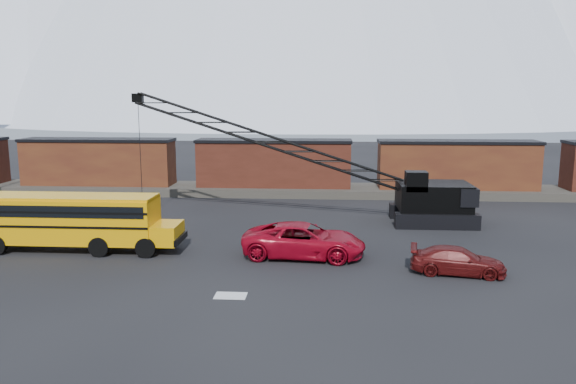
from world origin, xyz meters
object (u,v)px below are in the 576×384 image
at_px(school_bus, 74,220).
at_px(crawler_crane, 297,151).
at_px(red_pickup, 304,240).
at_px(maroon_suv, 458,261).

distance_m(school_bus, crawler_crane, 15.06).
distance_m(school_bus, red_pickup, 13.07).
height_order(red_pickup, crawler_crane, crawler_crane).
xyz_separation_m(maroon_suv, crawler_crane, (-8.54, 11.09, 4.27)).
bearing_deg(red_pickup, school_bus, 93.06).
xyz_separation_m(red_pickup, maroon_suv, (7.69, -2.45, -0.26)).
height_order(school_bus, crawler_crane, crawler_crane).
relative_size(school_bus, red_pickup, 1.75).
bearing_deg(school_bus, red_pickup, -1.64).
relative_size(school_bus, crawler_crane, 0.50).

